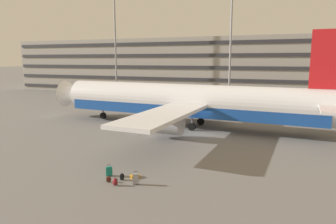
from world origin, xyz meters
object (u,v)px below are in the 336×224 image
at_px(suitcase_silver, 136,179).
at_px(backpack_upright, 115,182).
at_px(suitcase_small, 135,176).
at_px(airliner, 190,102).
at_px(suitcase_large, 109,171).
at_px(backpack_scuffed, 122,177).
at_px(backpack_navy, 109,179).

relative_size(suitcase_silver, backpack_upright, 1.68).
xyz_separation_m(suitcase_silver, backpack_upright, (-1.21, -0.67, -0.15)).
height_order(suitcase_small, backpack_upright, backpack_upright).
relative_size(airliner, suitcase_small, 54.43).
distance_m(airliner, suitcase_small, 17.75).
bearing_deg(suitcase_large, backpack_scuffed, -15.21).
height_order(suitcase_silver, suitcase_small, suitcase_silver).
xyz_separation_m(suitcase_silver, backpack_scuffed, (-1.25, 0.32, -0.16)).
relative_size(suitcase_large, backpack_upright, 1.47).
relative_size(suitcase_large, backpack_scuffed, 1.50).
bearing_deg(backpack_scuffed, airliner, 93.03).
bearing_deg(backpack_scuffed, backpack_upright, -87.43).
bearing_deg(backpack_navy, suitcase_small, 47.05).
distance_m(airliner, backpack_upright, 19.38).
bearing_deg(suitcase_small, backpack_scuffed, -130.07).
xyz_separation_m(airliner, suitcase_silver, (2.21, -18.48, -2.71)).
distance_m(suitcase_silver, suitcase_large, 2.59).
bearing_deg(backpack_navy, backpack_upright, -26.02).
xyz_separation_m(suitcase_large, backpack_upright, (1.30, -1.33, -0.12)).
bearing_deg(suitcase_large, backpack_upright, -45.73).
bearing_deg(backpack_scuffed, suitcase_silver, -14.49).
relative_size(suitcase_small, backpack_scuffed, 1.33).
xyz_separation_m(suitcase_silver, suitcase_small, (-0.64, 1.05, -0.29)).
distance_m(airliner, backpack_navy, 19.02).
xyz_separation_m(suitcase_large, backpack_scuffed, (1.25, -0.34, -0.13)).
height_order(airliner, suitcase_small, airliner).
relative_size(suitcase_silver, suitcase_small, 1.29).
height_order(airliner, suitcase_silver, airliner).
bearing_deg(backpack_scuffed, suitcase_small, 49.93).
height_order(suitcase_small, backpack_scuffed, backpack_scuffed).
bearing_deg(suitcase_silver, airliner, 96.83).
xyz_separation_m(suitcase_small, backpack_navy, (-1.28, -1.37, 0.09)).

